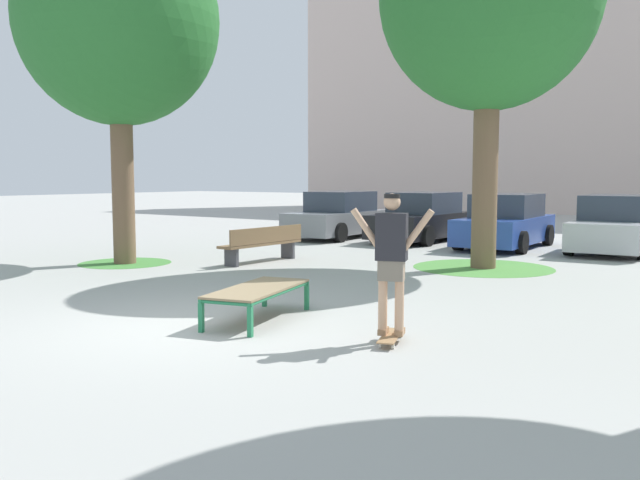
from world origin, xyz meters
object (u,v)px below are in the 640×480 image
tree_near_left (118,21)px  skate_box (258,291)px  car_blue (506,223)px  car_black (423,219)px  skater (392,254)px  skateboard (391,336)px  car_grey (339,216)px  car_silver (615,226)px  park_bench (263,243)px

tree_near_left → skate_box: bearing=-24.6°
skate_box → car_blue: (-0.49, 11.28, 0.28)m
skate_box → car_black: car_black is taller
car_blue → tree_near_left: bearing=-125.8°
car_black → skater: bearing=-65.5°
skateboard → car_grey: bearing=125.8°
skater → car_grey: (-8.13, 11.28, -0.38)m
skater → car_silver: (0.15, 11.83, -0.38)m
skater → car_grey: size_ratio=0.40×
skate_box → tree_near_left: tree_near_left is taller
car_blue → car_silver: (2.76, 0.49, 0.00)m
car_silver → park_bench: 9.29m
car_silver → park_bench: size_ratio=1.77×
skater → car_grey: 13.91m
skater → car_blue: skater is taller
skater → car_blue: 11.65m
car_blue → car_silver: 2.80m
tree_near_left → park_bench: (2.51, 1.92, -4.98)m
skate_box → car_silver: 11.99m
tree_near_left → car_black: 10.45m
car_silver → tree_near_left: bearing=-134.9°
skate_box → car_silver: (2.27, 11.76, 0.28)m
skate_box → car_black: (-3.24, 11.69, 0.28)m
skate_box → car_blue: 11.29m
park_bench → skater: bearing=-39.1°
skater → car_black: (-5.37, 11.76, -0.38)m
car_blue → skate_box: bearing=-87.5°
tree_near_left → car_grey: tree_near_left is taller
tree_near_left → car_silver: 13.29m
skater → car_black: size_ratio=0.40×
skateboard → skate_box: bearing=178.2°
car_grey → skate_box: bearing=-61.8°
car_grey → car_black: bearing=9.8°
skate_box → park_bench: bearing=129.1°
skater → car_grey: skater is taller
car_grey → car_black: size_ratio=1.00×
skater → car_silver: skater is taller
car_blue → car_silver: same height
skater → tree_near_left: bearing=160.6°
tree_near_left → car_silver: size_ratio=1.83×
tree_near_left → car_blue: bearing=54.2°
car_grey → car_blue: size_ratio=1.00×
car_grey → car_blue: (5.52, 0.06, 0.00)m
skate_box → car_grey: bearing=118.2°
skate_box → park_bench: (-3.97, 4.89, 0.03)m
skater → skateboard: bearing=-70.8°
car_grey → skateboard: bearing=-54.2°
skate_box → skater: skater is taller
tree_near_left → car_silver: bearing=45.1°
skate_box → car_blue: bearing=92.5°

